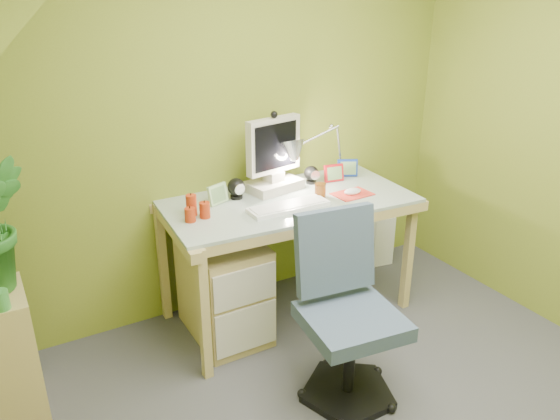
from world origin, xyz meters
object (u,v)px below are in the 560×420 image
monitor (273,147)px  side_ledge (9,353)px  desk (288,257)px  task_chair (352,319)px  desk_lamp (334,139)px  radiator (367,241)px

monitor → side_ledge: monitor is taller
desk → task_chair: bearing=-94.9°
desk → desk_lamp: (0.45, 0.18, 0.67)m
radiator → desk_lamp: bearing=-158.3°
monitor → desk_lamp: bearing=-10.3°
side_ledge → radiator: (2.50, 0.34, -0.14)m
monitor → side_ledge: bearing=178.5°
desk → desk_lamp: size_ratio=2.77×
desk → side_ledge: 1.64m
desk → side_ledge: desk is taller
monitor → task_chair: bearing=-107.5°
desk_lamp → side_ledge: bearing=-175.8°
task_chair → radiator: size_ratio=2.46×
monitor → radiator: (0.86, 0.09, -0.89)m
desk_lamp → side_ledge: (-2.09, -0.25, -0.74)m
monitor → radiator: size_ratio=1.44×
side_ledge → monitor: bearing=8.8°
monitor → desk_lamp: monitor is taller
monitor → task_chair: 1.20m
radiator → task_chair: bearing=-122.3°
monitor → radiator: 1.24m
side_ledge → task_chair: (1.51, -0.77, 0.15)m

